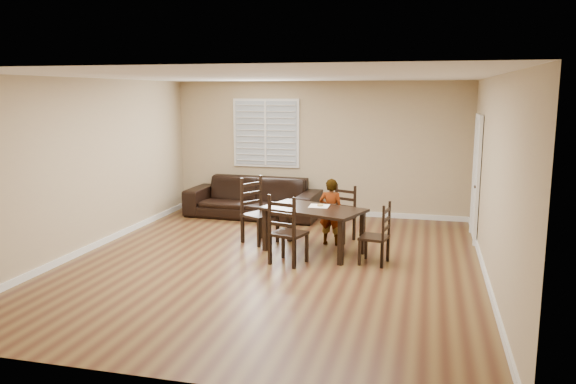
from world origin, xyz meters
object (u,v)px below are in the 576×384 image
Objects in this scene: dining_table at (313,214)px; donut at (320,205)px; chair_left at (255,212)px; chair_near at (343,215)px; child at (331,212)px; chair_far at (284,234)px; sofa at (253,198)px; chair_right at (382,237)px.

donut reaches higher than dining_table.
chair_left reaches higher than donut.
dining_table is 0.21m from donut.
dining_table is at bearing -88.33° from chair_near.
child is at bearing 90.00° from dining_table.
donut is at bearing 83.66° from dining_table.
sofa is (-1.42, 2.98, -0.08)m from chair_far.
chair_right is (0.76, -1.28, -0.01)m from chair_near.
sofa is at bearing 48.65° from chair_left.
donut is (1.17, -0.27, 0.24)m from chair_left.
chair_far reaches higher than donut.
chair_right is 3.80m from sofa.
sofa is at bearing -36.73° from child.
dining_table is 17.19× the size of donut.
dining_table is 1.55× the size of child.
dining_table is 2.80m from sofa.
sofa is at bearing 130.64° from donut.
chair_near reaches higher than chair_right.
chair_right reaches higher than sofa.
chair_near is 0.44m from child.
chair_near is (0.33, 0.91, -0.20)m from dining_table.
dining_table is at bearing -49.90° from sofa.
chair_near is at bearing -41.11° from chair_left.
chair_far is at bearing -61.84° from sofa.
child reaches higher than sofa.
sofa is at bearing 169.04° from chair_near.
donut is (-0.26, -0.75, 0.31)m from chair_near.
chair_left is 0.99× the size of child.
chair_left reaches higher than chair_far.
child reaches higher than chair_near.
dining_table is 1.17m from chair_right.
chair_near is at bearing -30.13° from sofa.
dining_table is 0.55m from child.
chair_right is at bearing -27.55° from donut.
dining_table is at bearing -116.33° from donut.
chair_far is 1.37m from child.
chair_left reaches higher than dining_table.
chair_far is 10.42× the size of donut.
sofa is at bearing -123.56° from chair_right.
chair_left is at bearing 9.52° from child.
chair_left is 1.19× the size of chair_right.
child is at bearing -125.29° from chair_right.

